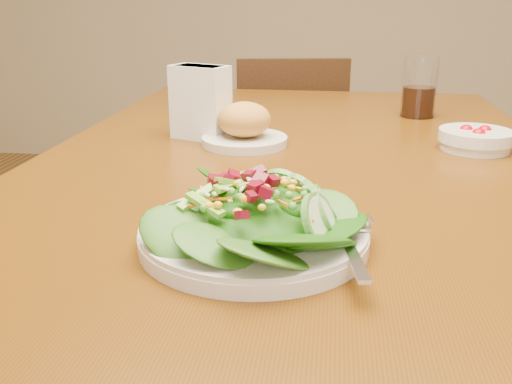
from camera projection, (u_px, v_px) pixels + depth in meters
dining_table at (299, 210)px, 1.02m from camera, size 0.90×1.40×0.75m
chair_far at (288, 166)px, 2.03m from camera, size 0.44×0.44×0.82m
salad_plate at (262, 222)px, 0.63m from camera, size 0.26×0.25×0.07m
bread_plate at (244, 128)px, 1.04m from camera, size 0.16×0.16×0.08m
tomato_bowl at (476, 139)px, 1.01m from camera, size 0.13×0.13×0.04m
drinking_glass at (419, 91)px, 1.28m from camera, size 0.08×0.08×0.13m
napkin_holder at (200, 100)px, 1.08m from camera, size 0.12×0.09×0.14m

